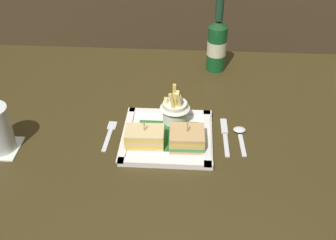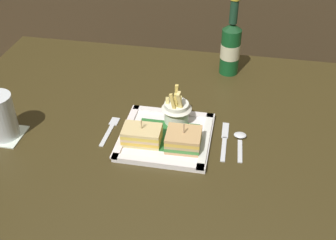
# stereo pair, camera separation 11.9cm
# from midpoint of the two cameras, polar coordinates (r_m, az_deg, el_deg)

# --- Properties ---
(dining_table) EXTENTS (1.37, 0.94, 0.78)m
(dining_table) POSITION_cam_midpoint_polar(r_m,az_deg,el_deg) (1.29, -2.46, -3.91)
(dining_table) COLOR #3A2F16
(dining_table) RESTS_ON ground_plane
(square_plate) EXTENTS (0.24, 0.24, 0.02)m
(square_plate) POSITION_cam_midpoint_polar(r_m,az_deg,el_deg) (1.18, -3.06, -2.35)
(square_plate) COLOR white
(square_plate) RESTS_ON dining_table
(sandwich_half_left) EXTENTS (0.10, 0.07, 0.07)m
(sandwich_half_left) POSITION_cam_midpoint_polar(r_m,az_deg,el_deg) (1.14, -6.09, -2.35)
(sandwich_half_left) COLOR #D4BF80
(sandwich_half_left) RESTS_ON square_plate
(sandwich_half_right) EXTENTS (0.09, 0.08, 0.07)m
(sandwich_half_right) POSITION_cam_midpoint_polar(r_m,az_deg,el_deg) (1.13, -0.47, -2.55)
(sandwich_half_right) COLOR tan
(sandwich_half_right) RESTS_ON square_plate
(fries_cup) EXTENTS (0.09, 0.09, 0.11)m
(fries_cup) POSITION_cam_midpoint_polar(r_m,az_deg,el_deg) (1.21, -1.88, 1.48)
(fries_cup) COLOR white
(fries_cup) RESTS_ON square_plate
(beer_bottle) EXTENTS (0.07, 0.07, 0.26)m
(beer_bottle) POSITION_cam_midpoint_polar(r_m,az_deg,el_deg) (1.47, 4.18, 9.99)
(beer_bottle) COLOR #135124
(beer_bottle) RESTS_ON dining_table
(drink_coaster) EXTENTS (0.10, 0.10, 0.00)m
(drink_coaster) POSITION_cam_midpoint_polar(r_m,az_deg,el_deg) (1.25, -23.82, -3.53)
(drink_coaster) COLOR silver
(drink_coaster) RESTS_ON dining_table
(fork) EXTENTS (0.03, 0.13, 0.00)m
(fork) POSITION_cam_midpoint_polar(r_m,az_deg,el_deg) (1.22, -10.54, -1.91)
(fork) COLOR silver
(fork) RESTS_ON dining_table
(knife) EXTENTS (0.02, 0.17, 0.00)m
(knife) POSITION_cam_midpoint_polar(r_m,az_deg,el_deg) (1.20, 4.77, -2.06)
(knife) COLOR silver
(knife) RESTS_ON dining_table
(spoon) EXTENTS (0.04, 0.12, 0.01)m
(spoon) POSITION_cam_midpoint_polar(r_m,az_deg,el_deg) (1.20, 6.76, -1.89)
(spoon) COLOR silver
(spoon) RESTS_ON dining_table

